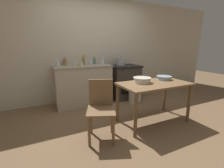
# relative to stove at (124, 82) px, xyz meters

# --- Properties ---
(ground_plane) EXTENTS (14.00, 14.00, 0.00)m
(ground_plane) POSITION_rel_stove_xyz_m (-0.69, -1.24, -0.44)
(ground_plane) COLOR brown
(wall_back) EXTENTS (8.00, 0.07, 2.55)m
(wall_back) POSITION_rel_stove_xyz_m (-0.69, 0.34, 0.83)
(wall_back) COLOR beige
(wall_back) RESTS_ON ground_plane
(counter_cabinet) EXTENTS (1.30, 0.62, 0.93)m
(counter_cabinet) POSITION_rel_stove_xyz_m (-1.12, 0.01, 0.03)
(counter_cabinet) COLOR #B2A893
(counter_cabinet) RESTS_ON ground_plane
(stove) EXTENTS (0.77, 0.65, 0.88)m
(stove) POSITION_rel_stove_xyz_m (0.00, 0.00, 0.00)
(stove) COLOR #38332D
(stove) RESTS_ON ground_plane
(work_table) EXTENTS (1.24, 0.68, 0.73)m
(work_table) POSITION_rel_stove_xyz_m (-0.21, -1.43, 0.19)
(work_table) COLOR brown
(work_table) RESTS_ON ground_plane
(chair) EXTENTS (0.52, 0.52, 0.88)m
(chair) POSITION_rel_stove_xyz_m (-1.24, -1.49, 0.04)
(chair) COLOR brown
(chair) RESTS_ON ground_plane
(flour_sack) EXTENTS (0.24, 0.17, 0.35)m
(flour_sack) POSITION_rel_stove_xyz_m (0.03, -0.50, -0.26)
(flour_sack) COLOR beige
(flour_sack) RESTS_ON ground_plane
(stock_pot) EXTENTS (0.24, 0.24, 0.22)m
(stock_pot) POSITION_rel_stove_xyz_m (-0.07, 0.07, 0.54)
(stock_pot) COLOR #A8A8AD
(stock_pot) RESTS_ON stove
(mixing_bowl_large) EXTENTS (0.31, 0.31, 0.09)m
(mixing_bowl_large) POSITION_rel_stove_xyz_m (-0.39, -1.32, 0.35)
(mixing_bowl_large) COLOR silver
(mixing_bowl_large) RESTS_ON work_table
(mixing_bowl_small) EXTENTS (0.28, 0.28, 0.07)m
(mixing_bowl_small) POSITION_rel_stove_xyz_m (0.14, -1.29, 0.33)
(mixing_bowl_small) COLOR #93A8B2
(mixing_bowl_small) RESTS_ON work_table
(bottle_far_left) EXTENTS (0.07, 0.07, 0.17)m
(bottle_far_left) POSITION_rel_stove_xyz_m (-1.64, 0.11, 0.55)
(bottle_far_left) COLOR silver
(bottle_far_left) RESTS_ON counter_cabinet
(bottle_left) EXTENTS (0.07, 0.07, 0.16)m
(bottle_left) POSITION_rel_stove_xyz_m (-0.59, 0.05, 0.55)
(bottle_left) COLOR silver
(bottle_left) RESTS_ON counter_cabinet
(bottle_mid_left) EXTENTS (0.06, 0.06, 0.19)m
(bottle_mid_left) POSITION_rel_stove_xyz_m (-0.75, 0.20, 0.56)
(bottle_mid_left) COLOR #517F5B
(bottle_mid_left) RESTS_ON counter_cabinet
(bottle_center_left) EXTENTS (0.06, 0.06, 0.25)m
(bottle_center_left) POSITION_rel_stove_xyz_m (-1.05, 0.11, 0.59)
(bottle_center_left) COLOR olive
(bottle_center_left) RESTS_ON counter_cabinet
(bottle_center) EXTENTS (0.06, 0.06, 0.17)m
(bottle_center) POSITION_rel_stove_xyz_m (-0.89, 0.08, 0.56)
(bottle_center) COLOR silver
(bottle_center) RESTS_ON counter_cabinet
(bottle_center_right) EXTENTS (0.08, 0.08, 0.18)m
(bottle_center_right) POSITION_rel_stove_xyz_m (-1.47, 0.24, 0.56)
(bottle_center_right) COLOR olive
(bottle_center_right) RESTS_ON counter_cabinet
(cup_mid_right) EXTENTS (0.08, 0.08, 0.08)m
(cup_mid_right) POSITION_rel_stove_xyz_m (-1.32, -0.06, 0.53)
(cup_mid_right) COLOR beige
(cup_mid_right) RESTS_ON counter_cabinet
(cup_right) EXTENTS (0.09, 0.09, 0.08)m
(cup_right) POSITION_rel_stove_xyz_m (-1.18, -0.14, 0.53)
(cup_right) COLOR beige
(cup_right) RESTS_ON counter_cabinet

